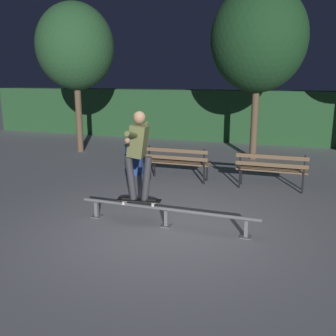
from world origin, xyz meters
name	(u,v)px	position (x,y,z in m)	size (l,w,h in m)	color
ground_plane	(162,230)	(0.00, 0.00, 0.00)	(90.00, 90.00, 0.00)	gray
hedge_backdrop	(249,116)	(0.00, 9.93, 1.02)	(24.00, 1.20, 2.05)	#234C28
grind_rail	(166,212)	(0.00, 0.19, 0.26)	(3.26, 0.18, 0.35)	slate
skateboard	(139,200)	(-0.51, 0.19, 0.42)	(0.80, 0.33, 0.09)	black
skateboarder	(138,148)	(-0.51, 0.19, 1.36)	(0.63, 1.39, 1.56)	black
park_bench_leftmost	(177,160)	(-0.78, 3.11, 0.54)	(1.61, 0.44, 0.88)	black
park_bench_left_center	(271,167)	(1.50, 3.11, 0.54)	(1.61, 0.44, 0.88)	black
tree_far_left	(75,47)	(-5.25, 5.71, 3.53)	(2.57, 2.57, 4.96)	brown
tree_behind_benches	(259,39)	(0.64, 6.51, 3.66)	(2.88, 2.88, 5.25)	brown
trash_can	(134,159)	(-2.11, 3.44, 0.41)	(0.52, 0.52, 0.80)	navy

